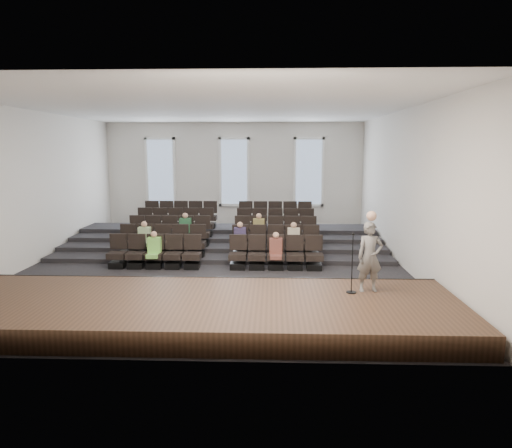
# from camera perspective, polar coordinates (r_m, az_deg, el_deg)

# --- Properties ---
(ground) EXTENTS (14.00, 14.00, 0.00)m
(ground) POSITION_cam_1_polar(r_m,az_deg,el_deg) (15.15, -4.87, -5.01)
(ground) COLOR black
(ground) RESTS_ON ground
(ceiling) EXTENTS (12.00, 14.00, 0.02)m
(ceiling) POSITION_cam_1_polar(r_m,az_deg,el_deg) (14.74, -5.14, 14.23)
(ceiling) COLOR white
(ceiling) RESTS_ON ground
(wall_back) EXTENTS (12.00, 0.04, 5.00)m
(wall_back) POSITION_cam_1_polar(r_m,az_deg,el_deg) (21.70, -2.72, 5.99)
(wall_back) COLOR silver
(wall_back) RESTS_ON ground
(wall_front) EXTENTS (12.00, 0.04, 5.00)m
(wall_front) POSITION_cam_1_polar(r_m,az_deg,el_deg) (7.86, -11.26, 0.18)
(wall_front) COLOR silver
(wall_front) RESTS_ON ground
(wall_left) EXTENTS (0.04, 14.00, 5.00)m
(wall_left) POSITION_cam_1_polar(r_m,az_deg,el_deg) (16.59, -26.17, 4.08)
(wall_left) COLOR silver
(wall_left) RESTS_ON ground
(wall_right) EXTENTS (0.04, 14.00, 5.00)m
(wall_right) POSITION_cam_1_polar(r_m,az_deg,el_deg) (15.22, 18.18, 4.18)
(wall_right) COLOR silver
(wall_right) RESTS_ON ground
(stage) EXTENTS (11.80, 3.60, 0.50)m
(stage) POSITION_cam_1_polar(r_m,az_deg,el_deg) (10.24, -8.36, -10.63)
(stage) COLOR #402A1B
(stage) RESTS_ON ground
(stage_lip) EXTENTS (11.80, 0.06, 0.52)m
(stage_lip) POSITION_cam_1_polar(r_m,az_deg,el_deg) (11.90, -6.82, -7.77)
(stage_lip) COLOR black
(stage_lip) RESTS_ON ground
(risers) EXTENTS (11.80, 4.80, 0.60)m
(risers) POSITION_cam_1_polar(r_m,az_deg,el_deg) (18.18, -3.68, -1.97)
(risers) COLOR black
(risers) RESTS_ON ground
(seating_rows) EXTENTS (6.80, 4.70, 1.67)m
(seating_rows) POSITION_cam_1_polar(r_m,az_deg,el_deg) (16.49, -4.26, -1.41)
(seating_rows) COLOR black
(seating_rows) RESTS_ON ground
(windows) EXTENTS (8.44, 0.10, 3.24)m
(windows) POSITION_cam_1_polar(r_m,az_deg,el_deg) (21.62, -2.74, 6.51)
(windows) COLOR white
(windows) RESTS_ON wall_back
(audience) EXTENTS (5.45, 2.64, 1.10)m
(audience) POSITION_cam_1_polar(r_m,az_deg,el_deg) (15.39, -4.32, -1.61)
(audience) COLOR #7DD053
(audience) RESTS_ON seating_rows
(speaker) EXTENTS (0.63, 0.45, 1.61)m
(speaker) POSITION_cam_1_polar(r_m,az_deg,el_deg) (10.73, 14.05, -4.02)
(speaker) COLOR #5F5D5A
(speaker) RESTS_ON stage
(mic_stand) EXTENTS (0.23, 0.23, 1.39)m
(mic_stand) POSITION_cam_1_polar(r_m,az_deg,el_deg) (10.62, 11.88, -6.27)
(mic_stand) COLOR black
(mic_stand) RESTS_ON stage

